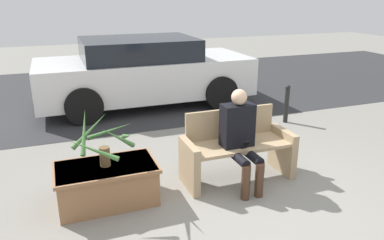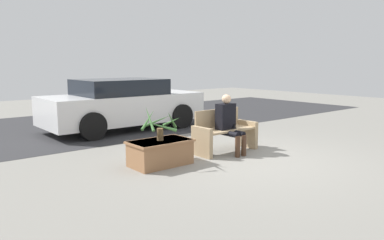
{
  "view_description": "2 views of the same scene",
  "coord_description": "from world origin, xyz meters",
  "px_view_note": "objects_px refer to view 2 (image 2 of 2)",
  "views": [
    {
      "loc": [
        -1.91,
        -3.12,
        2.28
      ],
      "look_at": [
        -0.38,
        0.99,
        0.77
      ],
      "focal_mm": 35.0,
      "sensor_mm": 36.0,
      "label": 1
    },
    {
      "loc": [
        -5.25,
        -4.7,
        1.83
      ],
      "look_at": [
        -0.56,
        0.97,
        0.71
      ],
      "focal_mm": 35.0,
      "sensor_mm": 36.0,
      "label": 2
    }
  ],
  "objects_px": {
    "person_seated": "(229,121)",
    "parked_car": "(123,104)",
    "potted_plant": "(160,124)",
    "bench": "(224,132)",
    "planter_box": "(160,152)",
    "bollard_post": "(230,117)"
  },
  "relations": [
    {
      "from": "bench",
      "to": "person_seated",
      "type": "distance_m",
      "value": 0.32
    },
    {
      "from": "planter_box",
      "to": "parked_car",
      "type": "relative_size",
      "value": 0.26
    },
    {
      "from": "potted_plant",
      "to": "parked_car",
      "type": "xyz_separation_m",
      "value": [
        1.33,
        3.7,
        -0.04
      ]
    },
    {
      "from": "person_seated",
      "to": "potted_plant",
      "type": "relative_size",
      "value": 1.59
    },
    {
      "from": "bollard_post",
      "to": "person_seated",
      "type": "bearing_deg",
      "value": -136.32
    },
    {
      "from": "parked_car",
      "to": "bollard_post",
      "type": "relative_size",
      "value": 6.19
    },
    {
      "from": "person_seated",
      "to": "potted_plant",
      "type": "xyz_separation_m",
      "value": [
        -1.58,
        0.16,
        0.08
      ]
    },
    {
      "from": "bench",
      "to": "person_seated",
      "type": "height_order",
      "value": "person_seated"
    },
    {
      "from": "planter_box",
      "to": "parked_car",
      "type": "bearing_deg",
      "value": 70.28
    },
    {
      "from": "parked_car",
      "to": "bollard_post",
      "type": "distance_m",
      "value": 2.99
    },
    {
      "from": "person_seated",
      "to": "planter_box",
      "type": "relative_size",
      "value": 1.08
    },
    {
      "from": "bench",
      "to": "planter_box",
      "type": "xyz_separation_m",
      "value": [
        -1.64,
        -0.03,
        -0.16
      ]
    },
    {
      "from": "person_seated",
      "to": "planter_box",
      "type": "bearing_deg",
      "value": 174.75
    },
    {
      "from": "potted_plant",
      "to": "parked_car",
      "type": "bearing_deg",
      "value": 70.31
    },
    {
      "from": "bench",
      "to": "potted_plant",
      "type": "xyz_separation_m",
      "value": [
        -1.63,
        -0.02,
        0.34
      ]
    },
    {
      "from": "bench",
      "to": "potted_plant",
      "type": "height_order",
      "value": "potted_plant"
    },
    {
      "from": "planter_box",
      "to": "parked_car",
      "type": "xyz_separation_m",
      "value": [
        1.33,
        3.71,
        0.46
      ]
    },
    {
      "from": "bench",
      "to": "potted_plant",
      "type": "distance_m",
      "value": 1.67
    },
    {
      "from": "bench",
      "to": "planter_box",
      "type": "bearing_deg",
      "value": -178.83
    },
    {
      "from": "bench",
      "to": "parked_car",
      "type": "relative_size",
      "value": 0.32
    },
    {
      "from": "person_seated",
      "to": "parked_car",
      "type": "distance_m",
      "value": 3.87
    },
    {
      "from": "person_seated",
      "to": "potted_plant",
      "type": "distance_m",
      "value": 1.59
    }
  ]
}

